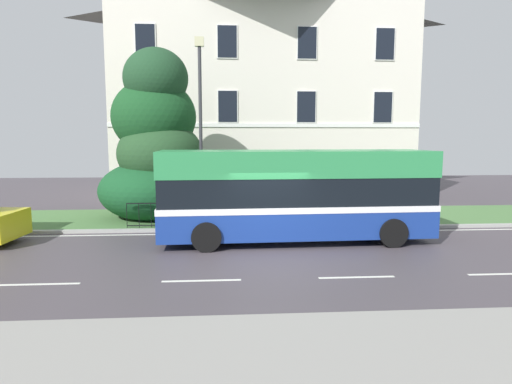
% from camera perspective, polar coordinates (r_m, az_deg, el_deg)
% --- Properties ---
extents(ground_plane, '(60.00, 56.00, 0.18)m').
position_cam_1_polar(ground_plane, '(13.91, 1.80, -7.92)').
color(ground_plane, '#463F46').
extents(georgian_townhouse, '(17.04, 10.02, 13.04)m').
position_cam_1_polar(georgian_townhouse, '(28.44, 0.53, 13.33)').
color(georgian_townhouse, silver).
rests_on(georgian_townhouse, ground_plane).
extents(iron_verge_railing, '(12.13, 0.04, 0.97)m').
position_cam_1_polar(iron_verge_railing, '(17.28, 3.41, -2.79)').
color(iron_verge_railing, black).
rests_on(iron_verge_railing, ground_plane).
extents(evergreen_tree, '(4.78, 4.78, 7.45)m').
position_cam_1_polar(evergreen_tree, '(19.59, -13.01, 5.51)').
color(evergreen_tree, '#423328').
rests_on(evergreen_tree, ground_plane).
extents(single_decker_bus, '(9.40, 2.94, 3.16)m').
position_cam_1_polar(single_decker_bus, '(15.14, 5.18, -0.22)').
color(single_decker_bus, navy).
rests_on(single_decker_bus, ground_plane).
extents(street_lamp_post, '(0.36, 0.24, 7.44)m').
position_cam_1_polar(street_lamp_post, '(17.97, -7.30, 9.46)').
color(street_lamp_post, '#333338').
rests_on(street_lamp_post, ground_plane).
extents(litter_bin, '(0.51, 0.51, 1.13)m').
position_cam_1_polar(litter_bin, '(18.38, 13.21, -2.17)').
color(litter_bin, '#4C4742').
rests_on(litter_bin, ground_plane).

